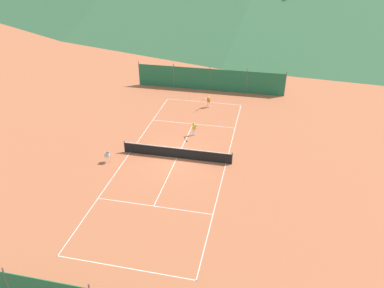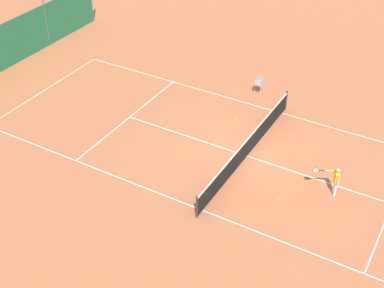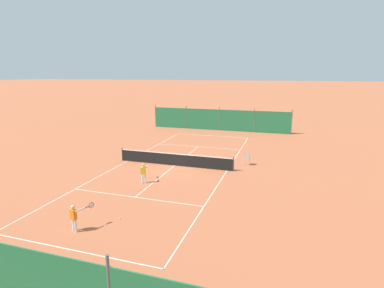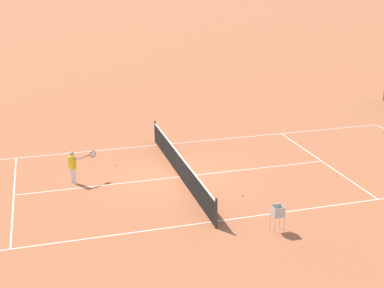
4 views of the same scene
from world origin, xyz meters
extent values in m
plane|color=#B7603D|center=(0.00, 0.00, 0.00)|extent=(600.00, 600.00, 0.00)
cube|color=white|center=(-4.10, 0.00, 0.00)|extent=(0.05, 23.85, 0.01)
cube|color=white|center=(4.10, 0.00, 0.00)|extent=(0.05, 23.85, 0.01)
cube|color=white|center=(0.00, 6.40, 0.00)|extent=(8.20, 0.05, 0.01)
cube|color=white|center=(0.00, -6.40, 0.00)|extent=(8.20, 0.05, 0.01)
cube|color=white|center=(0.00, 0.00, 0.00)|extent=(0.05, 12.80, 0.01)
cylinder|color=#2D2D2D|center=(-4.55, 0.00, 0.53)|extent=(0.08, 0.08, 1.06)
cylinder|color=#2D2D2D|center=(4.55, 0.00, 0.53)|extent=(0.08, 0.08, 1.06)
cube|color=black|center=(0.00, 0.00, 0.46)|extent=(9.10, 0.02, 0.91)
cube|color=white|center=(0.00, 0.00, 0.93)|extent=(9.10, 0.04, 0.06)
cylinder|color=white|center=(0.63, 4.21, 0.31)|extent=(0.11, 0.11, 0.62)
cylinder|color=white|center=(0.46, 4.12, 0.31)|extent=(0.11, 0.11, 0.62)
cube|color=yellow|center=(0.55, 4.16, 0.85)|extent=(0.34, 0.29, 0.48)
sphere|color=tan|center=(0.55, 4.16, 1.22)|extent=(0.19, 0.19, 0.19)
cylinder|color=tan|center=(0.71, 4.25, 0.85)|extent=(0.07, 0.07, 0.48)
cylinder|color=tan|center=(0.49, 3.87, 1.04)|extent=(0.28, 0.45, 0.07)
cylinder|color=black|center=(0.65, 3.56, 1.04)|extent=(0.13, 0.21, 0.03)
torus|color=red|center=(0.77, 3.34, 1.04)|extent=(0.15, 0.26, 0.28)
cylinder|color=silver|center=(0.77, 3.34, 1.04)|extent=(0.12, 0.22, 0.25)
sphere|color=#CCE033|center=(-2.41, -1.75, 0.03)|extent=(0.07, 0.07, 0.07)
sphere|color=#CCE033|center=(1.99, 2.33, 0.03)|extent=(0.07, 0.07, 0.07)
cylinder|color=#B7B7BC|center=(-5.47, -1.99, 0.28)|extent=(0.02, 0.02, 0.55)
cylinder|color=#B7B7BC|center=(-5.13, -1.99, 0.28)|extent=(0.02, 0.02, 0.55)
cylinder|color=#B7B7BC|center=(-5.47, -1.65, 0.28)|extent=(0.02, 0.02, 0.55)
cylinder|color=#B7B7BC|center=(-5.13, -1.65, 0.28)|extent=(0.02, 0.02, 0.55)
cube|color=#B7B7BC|center=(-5.30, -1.82, 0.56)|extent=(0.34, 0.34, 0.02)
cube|color=#B7B7BC|center=(-5.30, -1.99, 0.72)|extent=(0.34, 0.02, 0.34)
cube|color=#B7B7BC|center=(-5.30, -1.65, 0.72)|extent=(0.34, 0.02, 0.34)
cube|color=#B7B7BC|center=(-5.47, -1.82, 0.72)|extent=(0.02, 0.34, 0.34)
cube|color=#B7B7BC|center=(-5.13, -1.82, 0.72)|extent=(0.02, 0.34, 0.34)
sphere|color=#CCE033|center=(-5.43, -1.93, 0.60)|extent=(0.07, 0.07, 0.07)
sphere|color=#CCE033|center=(-5.22, -1.81, 0.60)|extent=(0.07, 0.07, 0.07)
sphere|color=#CCE033|center=(-5.29, -1.78, 0.60)|extent=(0.07, 0.07, 0.07)
sphere|color=#CCE033|center=(-5.39, -1.76, 0.60)|extent=(0.07, 0.07, 0.07)
sphere|color=#CCE033|center=(-5.35, -1.80, 0.60)|extent=(0.07, 0.07, 0.07)
sphere|color=#CCE033|center=(-5.38, -1.77, 0.60)|extent=(0.07, 0.07, 0.07)
sphere|color=#CCE033|center=(-5.37, -1.86, 0.66)|extent=(0.07, 0.07, 0.07)
sphere|color=#CCE033|center=(-5.19, -1.75, 0.66)|extent=(0.07, 0.07, 0.07)
sphere|color=#CCE033|center=(-5.20, -1.75, 0.66)|extent=(0.07, 0.07, 0.07)
sphere|color=#CCE033|center=(-5.26, -1.81, 0.66)|extent=(0.07, 0.07, 0.07)
sphere|color=#CCE033|center=(-5.37, -1.69, 0.66)|extent=(0.07, 0.07, 0.07)
sphere|color=#CCE033|center=(-5.29, -1.76, 0.66)|extent=(0.07, 0.07, 0.07)
sphere|color=#CCE033|center=(-5.20, -1.75, 0.71)|extent=(0.07, 0.07, 0.07)
sphere|color=#CCE033|center=(-5.30, -1.84, 0.71)|extent=(0.07, 0.07, 0.07)
sphere|color=#CCE033|center=(-5.17, -1.88, 0.71)|extent=(0.07, 0.07, 0.07)
sphere|color=#CCE033|center=(-5.28, -1.88, 0.71)|extent=(0.07, 0.07, 0.07)
camera|label=1|loc=(6.82, -25.45, 16.37)|focal=35.00mm
camera|label=2|loc=(17.74, 7.39, 14.43)|focal=50.00mm
camera|label=3|loc=(-7.97, 20.66, 6.91)|focal=28.00mm
camera|label=4|loc=(-19.30, 5.09, 8.24)|focal=50.00mm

